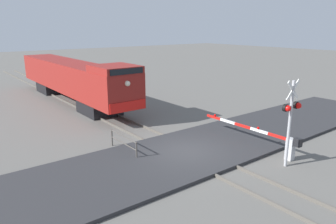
% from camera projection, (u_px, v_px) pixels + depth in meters
% --- Properties ---
extents(ground_plane, '(160.00, 160.00, 0.00)m').
position_uv_depth(ground_plane, '(186.00, 154.00, 16.71)').
color(ground_plane, '#605E59').
extents(rail_track_left, '(0.08, 80.00, 0.15)m').
position_uv_depth(rail_track_left, '(175.00, 156.00, 16.27)').
color(rail_track_left, '#59544C').
rests_on(rail_track_left, ground_plane).
extents(rail_track_right, '(0.08, 80.00, 0.15)m').
position_uv_depth(rail_track_right, '(196.00, 149.00, 17.12)').
color(rail_track_right, '#59544C').
rests_on(rail_track_right, ground_plane).
extents(road_surface, '(36.00, 5.60, 0.16)m').
position_uv_depth(road_surface, '(186.00, 152.00, 16.69)').
color(road_surface, '#2D2D30').
rests_on(road_surface, ground_plane).
extents(locomotive, '(2.81, 19.20, 3.91)m').
position_uv_depth(locomotive, '(73.00, 78.00, 27.69)').
color(locomotive, black).
rests_on(locomotive, ground_plane).
extents(crossing_signal, '(1.18, 0.33, 4.14)m').
position_uv_depth(crossing_signal, '(291.00, 114.00, 14.55)').
color(crossing_signal, '#ADADB2').
rests_on(crossing_signal, ground_plane).
extents(crossing_gate, '(0.36, 6.35, 1.23)m').
position_uv_depth(crossing_gate, '(275.00, 140.00, 16.45)').
color(crossing_gate, silver).
rests_on(crossing_gate, ground_plane).
extents(guard_railing, '(0.08, 2.62, 0.95)m').
position_uv_depth(guard_railing, '(123.00, 141.00, 16.69)').
color(guard_railing, '#4C4742').
rests_on(guard_railing, ground_plane).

